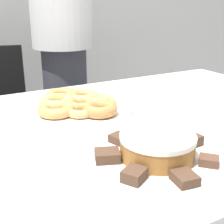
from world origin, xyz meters
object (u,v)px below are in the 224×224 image
(person_standing, at_px, (63,38))
(plate_cake, at_px, (157,159))
(frosted_cake, at_px, (157,146))
(plate_donuts, at_px, (82,109))

(person_standing, height_order, plate_cake, person_standing)
(person_standing, xyz_separation_m, plate_cake, (-0.21, -1.18, -0.16))
(plate_cake, height_order, frosted_cake, frosted_cake)
(frosted_cake, bearing_deg, person_standing, 80.11)
(person_standing, height_order, frosted_cake, person_standing)
(person_standing, distance_m, plate_cake, 1.21)
(plate_donuts, bearing_deg, plate_cake, -88.55)
(person_standing, bearing_deg, plate_donuts, -106.15)
(plate_cake, distance_m, plate_donuts, 0.43)
(person_standing, relative_size, plate_cake, 5.21)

